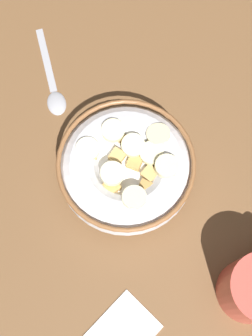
{
  "coord_description": "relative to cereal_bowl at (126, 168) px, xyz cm",
  "views": [
    {
      "loc": [
        -16.94,
        -6.43,
        58.14
      ],
      "look_at": [
        0.0,
        0.0,
        3.0
      ],
      "focal_mm": 49.43,
      "sensor_mm": 36.0,
      "label": 1
    }
  ],
  "objects": [
    {
      "name": "spoon",
      "position": [
        8.21,
        14.08,
        -2.61
      ],
      "size": [
        12.59,
        9.69,
        0.8
      ],
      "color": "#A5A5AD",
      "rests_on": "ground_plane"
    },
    {
      "name": "ground_plane",
      "position": [
        -0.02,
        0.02,
        -3.94
      ],
      "size": [
        123.88,
        123.88,
        2.0
      ],
      "primitive_type": "cube",
      "color": "brown"
    },
    {
      "name": "cereal_bowl",
      "position": [
        0.0,
        0.0,
        0.0
      ],
      "size": [
        17.12,
        17.12,
        6.14
      ],
      "color": "silver",
      "rests_on": "ground_plane"
    }
  ]
}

